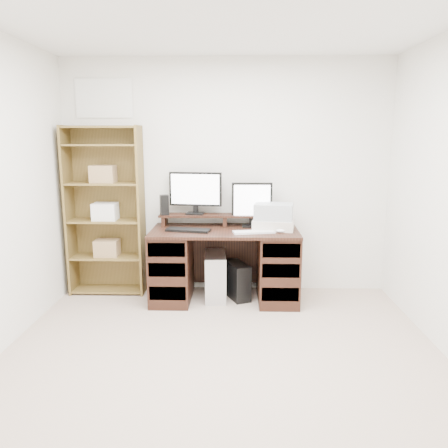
{
  "coord_description": "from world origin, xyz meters",
  "views": [
    {
      "loc": [
        0.1,
        -2.73,
        1.68
      ],
      "look_at": [
        -0.01,
        1.43,
        0.85
      ],
      "focal_mm": 35.0,
      "sensor_mm": 36.0,
      "label": 1
    }
  ],
  "objects_px": {
    "monitor_small": "(252,203)",
    "tower_black": "(237,281)",
    "printer": "(273,224)",
    "desk": "(225,263)",
    "bookshelf": "(106,209)",
    "tower_silver": "(215,276)",
    "monitor_wide": "(195,191)"
  },
  "relations": [
    {
      "from": "monitor_small",
      "to": "tower_black",
      "type": "relative_size",
      "value": 1.12
    },
    {
      "from": "printer",
      "to": "desk",
      "type": "bearing_deg",
      "value": -167.63
    },
    {
      "from": "desk",
      "to": "tower_black",
      "type": "height_order",
      "value": "desk"
    },
    {
      "from": "tower_black",
      "to": "bookshelf",
      "type": "xyz_separation_m",
      "value": [
        -1.41,
        0.18,
        0.73
      ]
    },
    {
      "from": "tower_silver",
      "to": "tower_black",
      "type": "distance_m",
      "value": 0.24
    },
    {
      "from": "desk",
      "to": "tower_black",
      "type": "distance_m",
      "value": 0.24
    },
    {
      "from": "desk",
      "to": "tower_silver",
      "type": "xyz_separation_m",
      "value": [
        -0.1,
        0.04,
        -0.15
      ]
    },
    {
      "from": "bookshelf",
      "to": "tower_black",
      "type": "bearing_deg",
      "value": -7.1
    },
    {
      "from": "desk",
      "to": "monitor_small",
      "type": "bearing_deg",
      "value": 31.43
    },
    {
      "from": "monitor_wide",
      "to": "tower_silver",
      "type": "bearing_deg",
      "value": -34.46
    },
    {
      "from": "monitor_small",
      "to": "printer",
      "type": "bearing_deg",
      "value": -34.82
    },
    {
      "from": "monitor_small",
      "to": "tower_silver",
      "type": "distance_m",
      "value": 0.86
    },
    {
      "from": "desk",
      "to": "monitor_small",
      "type": "xyz_separation_m",
      "value": [
        0.28,
        0.17,
        0.61
      ]
    },
    {
      "from": "tower_silver",
      "to": "bookshelf",
      "type": "relative_size",
      "value": 0.27
    },
    {
      "from": "tower_silver",
      "to": "tower_black",
      "type": "xyz_separation_m",
      "value": [
        0.23,
        0.0,
        -0.05
      ]
    },
    {
      "from": "tower_silver",
      "to": "tower_black",
      "type": "relative_size",
      "value": 1.17
    },
    {
      "from": "desk",
      "to": "bookshelf",
      "type": "height_order",
      "value": "bookshelf"
    },
    {
      "from": "monitor_small",
      "to": "tower_black",
      "type": "height_order",
      "value": "monitor_small"
    },
    {
      "from": "desk",
      "to": "monitor_wide",
      "type": "height_order",
      "value": "monitor_wide"
    },
    {
      "from": "monitor_small",
      "to": "printer",
      "type": "height_order",
      "value": "monitor_small"
    },
    {
      "from": "tower_silver",
      "to": "bookshelf",
      "type": "distance_m",
      "value": 1.37
    },
    {
      "from": "monitor_small",
      "to": "bookshelf",
      "type": "height_order",
      "value": "bookshelf"
    },
    {
      "from": "desk",
      "to": "printer",
      "type": "height_order",
      "value": "printer"
    },
    {
      "from": "monitor_wide",
      "to": "tower_silver",
      "type": "height_order",
      "value": "monitor_wide"
    },
    {
      "from": "desk",
      "to": "bookshelf",
      "type": "xyz_separation_m",
      "value": [
        -1.28,
        0.21,
        0.53
      ]
    },
    {
      "from": "desk",
      "to": "bookshelf",
      "type": "bearing_deg",
      "value": 170.55
    },
    {
      "from": "monitor_wide",
      "to": "tower_black",
      "type": "xyz_separation_m",
      "value": [
        0.45,
        -0.2,
        -0.93
      ]
    },
    {
      "from": "printer",
      "to": "tower_silver",
      "type": "bearing_deg",
      "value": -171.55
    },
    {
      "from": "desk",
      "to": "monitor_wide",
      "type": "bearing_deg",
      "value": 143.34
    },
    {
      "from": "tower_black",
      "to": "monitor_wide",
      "type": "bearing_deg",
      "value": 133.09
    },
    {
      "from": "desk",
      "to": "tower_silver",
      "type": "distance_m",
      "value": 0.18
    },
    {
      "from": "desk",
      "to": "tower_black",
      "type": "bearing_deg",
      "value": 15.64
    }
  ]
}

